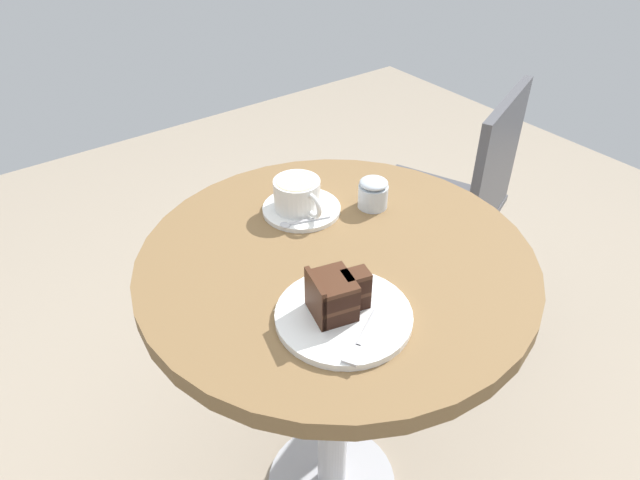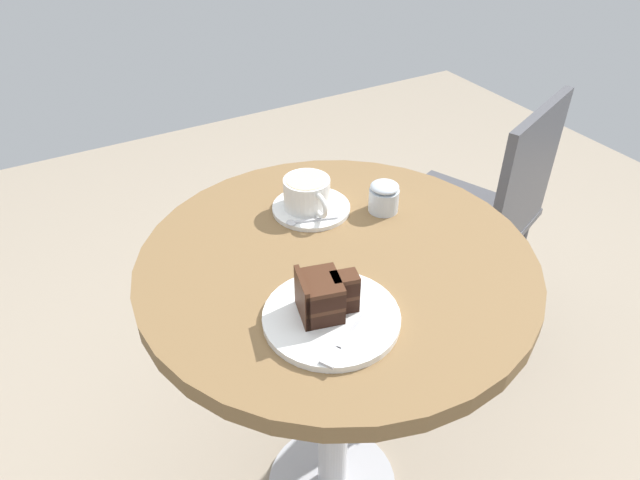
% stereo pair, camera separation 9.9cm
% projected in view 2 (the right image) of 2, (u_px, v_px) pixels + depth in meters
% --- Properties ---
extents(cafe_table, '(0.72, 0.72, 0.74)m').
position_uv_depth(cafe_table, '(336.00, 309.00, 1.09)').
color(cafe_table, brown).
rests_on(cafe_table, ground).
extents(saucer, '(0.16, 0.16, 0.01)m').
position_uv_depth(saucer, '(311.00, 208.00, 1.14)').
color(saucer, white).
rests_on(saucer, cafe_table).
extents(coffee_cup, '(0.12, 0.09, 0.06)m').
position_uv_depth(coffee_cup, '(307.00, 193.00, 1.11)').
color(coffee_cup, white).
rests_on(coffee_cup, saucer).
extents(teaspoon, '(0.04, 0.10, 0.00)m').
position_uv_depth(teaspoon, '(305.00, 221.00, 1.09)').
color(teaspoon, '#B7B7BC').
rests_on(teaspoon, saucer).
extents(cake_plate, '(0.22, 0.22, 0.01)m').
position_uv_depth(cake_plate, '(331.00, 317.00, 0.88)').
color(cake_plate, white).
rests_on(cake_plate, cafe_table).
extents(cake_slice, '(0.08, 0.10, 0.07)m').
position_uv_depth(cake_slice, '(323.00, 296.00, 0.87)').
color(cake_slice, black).
rests_on(cake_slice, cake_plate).
extents(fork, '(0.09, 0.14, 0.00)m').
position_uv_depth(fork, '(346.00, 340.00, 0.83)').
color(fork, '#B7B7BC').
rests_on(fork, cake_plate).
extents(napkin, '(0.15, 0.16, 0.00)m').
position_uv_depth(napkin, '(320.00, 306.00, 0.91)').
color(napkin, beige).
rests_on(napkin, cafe_table).
extents(cafe_chair, '(0.50, 0.50, 0.81)m').
position_uv_depth(cafe_chair, '(485.00, 208.00, 1.61)').
color(cafe_chair, '#4C4C51').
rests_on(cafe_chair, ground).
extents(sugar_pot, '(0.06, 0.06, 0.06)m').
position_uv_depth(sugar_pot, '(384.00, 197.00, 1.12)').
color(sugar_pot, silver).
rests_on(sugar_pot, cafe_table).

